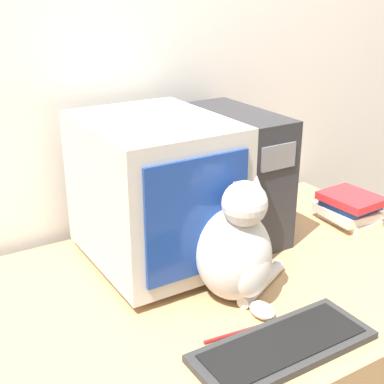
% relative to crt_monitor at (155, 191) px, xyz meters
% --- Properties ---
extents(wall_back, '(7.00, 0.05, 2.50)m').
position_rel_crt_monitor_xyz_m(wall_back, '(0.05, 0.33, 0.28)').
color(wall_back, silver).
rests_on(wall_back, ground_plane).
extents(crt_monitor, '(0.37, 0.47, 0.43)m').
position_rel_crt_monitor_xyz_m(crt_monitor, '(0.00, 0.00, 0.00)').
color(crt_monitor, '#BCB7AD').
rests_on(crt_monitor, desk).
extents(computer_tower, '(0.17, 0.40, 0.40)m').
position_rel_crt_monitor_xyz_m(computer_tower, '(0.32, 0.05, -0.02)').
color(computer_tower, '#28282D').
rests_on(computer_tower, desk).
extents(keyboard, '(0.43, 0.17, 0.02)m').
position_rel_crt_monitor_xyz_m(keyboard, '(0.05, -0.52, -0.21)').
color(keyboard, '#2D2D2D').
rests_on(keyboard, desk).
extents(cat, '(0.30, 0.27, 0.34)m').
position_rel_crt_monitor_xyz_m(cat, '(0.08, -0.28, -0.08)').
color(cat, silver).
rests_on(cat, desk).
extents(book_stack, '(0.17, 0.21, 0.11)m').
position_rel_crt_monitor_xyz_m(book_stack, '(0.69, -0.11, -0.17)').
color(book_stack, beige).
rests_on(book_stack, desk).
extents(pen, '(0.15, 0.03, 0.01)m').
position_rel_crt_monitor_xyz_m(pen, '(-0.02, -0.41, -0.22)').
color(pen, maroon).
rests_on(pen, desk).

